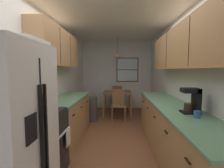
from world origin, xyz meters
The scene contains 23 objects.
ground_plane centered at (0.00, 1.00, 0.00)m, with size 12.00×12.00×0.00m, color brown.
wall_left centered at (-1.35, 1.00, 1.27)m, with size 0.10×9.00×2.55m, color silver.
wall_right centered at (1.35, 1.00, 1.27)m, with size 0.10×9.00×2.55m, color silver.
wall_back centered at (0.00, 3.65, 1.27)m, with size 4.40×0.10×2.55m, color silver.
ceiling_slab centered at (0.00, 1.00, 2.59)m, with size 4.40×9.00×0.08m, color white.
refrigerator centered at (-0.94, -1.24, 0.86)m, with size 0.75×0.77×1.72m.
stove_range centered at (-0.99, -0.51, 0.47)m, with size 0.66×0.64×1.10m.
microwave_over_range centered at (-1.11, -0.51, 1.71)m, with size 0.39×0.62×0.35m.
counter_left centered at (-1.00, 0.71, 0.45)m, with size 0.64×1.81×0.90m.
upper_cabinets_left centered at (-1.14, 0.66, 1.91)m, with size 0.33×1.89×0.72m.
counter_right centered at (1.00, 0.06, 0.45)m, with size 0.64×3.27×0.90m.
upper_cabinets_right centered at (1.14, 0.01, 1.84)m, with size 0.33×2.95×0.68m.
dining_table centered at (0.04, 2.71, 0.64)m, with size 0.92×0.83×0.76m.
dining_chair_near centered at (0.08, 2.09, 0.50)m, with size 0.41×0.41×0.90m.
dining_chair_far centered at (0.02, 3.34, 0.50)m, with size 0.41×0.41×0.90m.
pendant_light centered at (0.04, 2.71, 1.96)m, with size 0.31×0.31×0.64m.
back_window centered at (0.41, 3.58, 1.48)m, with size 0.83×0.05×0.92m.
trash_bin centered at (-0.70, 2.03, 0.34)m, with size 0.33×0.33×0.69m, color #3F3F42.
storage_canister centered at (-1.00, -0.07, 0.99)m, with size 0.11×0.11×0.18m.
dish_towel centered at (-0.64, -0.36, 0.50)m, with size 0.02×0.16×0.24m, color beige.
coffee_maker centered at (1.08, -0.42, 1.08)m, with size 0.22×0.18×0.34m.
mug_by_coffeemaker centered at (1.04, -0.63, 0.94)m, with size 0.11×0.08×0.09m.
table_serving_bowl centered at (0.15, 2.78, 0.79)m, with size 0.18×0.18×0.06m, color silver.
Camera 1 is at (0.10, -2.58, 1.48)m, focal length 25.72 mm.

